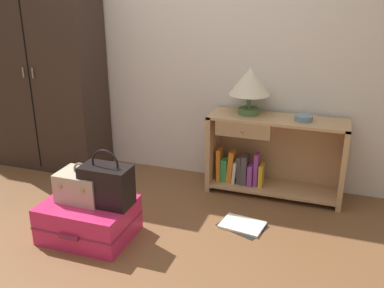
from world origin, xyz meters
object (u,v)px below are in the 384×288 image
Objects in this scene: train_case at (82,186)px; open_book_on_floor at (242,225)px; bottle at (45,216)px; bookshelf at (269,156)px; wardrobe at (45,68)px; table_lamp at (250,83)px; handbag at (107,185)px; suitcase_large at (89,219)px; bowl at (304,118)px.

train_case is 0.82× the size of open_book_on_floor.
bookshelf is at bearing 37.08° from bottle.
wardrobe is 4.91× the size of table_lamp.
table_lamp is 0.97× the size of handbag.
bottle is at bearing -161.50° from open_book_on_floor.
handbag is at bearing -40.66° from wardrobe.
table_lamp is at bearing 175.04° from bookshelf.
train_case reaches higher than bottle.
bottle is at bearing -57.58° from wardrobe.
suitcase_large is (-0.86, -1.12, -0.79)m from table_lamp.
suitcase_large is (-1.31, -1.08, -0.56)m from bowl.
open_book_on_floor is (1.04, 0.44, -0.36)m from train_case.
bookshelf is 1.82m from bottle.
bottle is at bearing 177.16° from suitcase_large.
suitcase_large is 3.57× the size of bottle.
bowl is 1.59m from handbag.
wardrobe is at bearing 134.74° from suitcase_large.
bowl is at bearing 32.12° from bottle.
table_lamp reaches higher than bowl.
table_lamp is 1.13m from open_book_on_floor.
bowl is at bearing 39.57° from suitcase_large.
bottle reaches higher than open_book_on_floor.
table_lamp is 1.22× the size of train_case.
bookshelf is at bearing 174.43° from bowl.
bookshelf reaches higher than handbag.
wardrobe is at bearing -179.08° from bowl.
open_book_on_floor is at bearing 23.03° from train_case.
bowl is at bearing 0.92° from wardrobe.
bookshelf is 7.85× the size of bowl.
wardrobe is at bearing 122.42° from bottle.
bowl is at bearing 42.13° from handbag.
open_book_on_floor is at bearing -15.65° from wardrobe.
wardrobe is 2.18m from bookshelf.
bottle is 1.45m from open_book_on_floor.
suitcase_large is 1.10m from open_book_on_floor.
bowl is at bearing -5.31° from table_lamp.
bowl reaches higher than handbag.
wardrobe is 5.99× the size of train_case.
table_lamp is 1.00× the size of open_book_on_floor.
wardrobe is 1.68m from suitcase_large.
bookshelf is 0.44m from bowl.
bookshelf is at bearing 83.83° from open_book_on_floor.
bowl is 0.36× the size of handbag.
wardrobe is 2.36m from bowl.
train_case is at bearing -130.06° from table_lamp.
table_lamp is at bearing 2.39° from wardrobe.
table_lamp is (1.90, 0.08, -0.02)m from wardrobe.
train_case reaches higher than suitcase_large.
handbag is (-1.16, -1.05, -0.28)m from bowl.
suitcase_large is (1.03, -1.04, -0.81)m from wardrobe.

